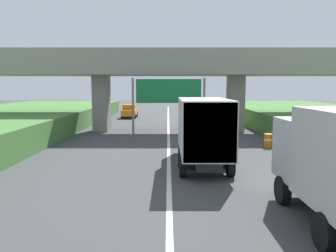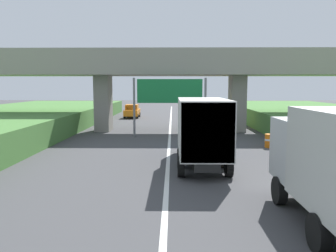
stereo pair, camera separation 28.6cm
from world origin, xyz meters
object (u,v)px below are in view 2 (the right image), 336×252
at_px(overhead_highway_sign, 170,94).
at_px(construction_barrel_3, 269,141).
at_px(truck_blue, 201,128).
at_px(car_orange, 132,111).
at_px(car_yellow, 220,119).
at_px(construction_barrel_2, 292,154).
at_px(construction_barrel_1, 336,177).

relative_size(overhead_highway_sign, construction_barrel_3, 6.53).
distance_m(overhead_highway_sign, truck_blue, 10.16).
height_order(car_orange, construction_barrel_3, car_orange).
bearing_deg(overhead_highway_sign, car_yellow, 52.31).
distance_m(overhead_highway_sign, car_orange, 17.72).
xyz_separation_m(truck_blue, car_orange, (-6.74, 26.70, -1.08)).
distance_m(construction_barrel_2, construction_barrel_3, 4.54).
bearing_deg(car_orange, construction_barrel_2, -65.96).
height_order(car_yellow, construction_barrel_3, car_yellow).
xyz_separation_m(car_yellow, construction_barrel_2, (1.68, -15.63, -0.40)).
relative_size(car_yellow, construction_barrel_3, 4.56).
height_order(car_yellow, construction_barrel_2, car_yellow).
height_order(overhead_highway_sign, construction_barrel_2, overhead_highway_sign).
relative_size(overhead_highway_sign, car_orange, 1.43).
bearing_deg(truck_blue, construction_barrel_2, 7.25).
xyz_separation_m(truck_blue, construction_barrel_2, (4.89, 0.62, -1.47)).
xyz_separation_m(car_yellow, construction_barrel_3, (1.76, -11.09, -0.40)).
bearing_deg(car_orange, construction_barrel_3, -61.46).
height_order(overhead_highway_sign, construction_barrel_1, overhead_highway_sign).
bearing_deg(car_orange, overhead_highway_sign, -73.24).
bearing_deg(car_orange, truck_blue, -75.82).
distance_m(truck_blue, construction_barrel_1, 6.55).
xyz_separation_m(truck_blue, car_yellow, (3.21, 16.25, -1.08)).
bearing_deg(car_orange, construction_barrel_1, -68.93).
height_order(construction_barrel_1, construction_barrel_3, same).
relative_size(car_orange, car_yellow, 1.00).
bearing_deg(construction_barrel_2, overhead_highway_sign, 125.31).
bearing_deg(construction_barrel_1, construction_barrel_3, 90.49).
xyz_separation_m(truck_blue, construction_barrel_1, (5.05, -3.91, -1.47)).
height_order(overhead_highway_sign, car_orange, overhead_highway_sign).
height_order(construction_barrel_2, construction_barrel_3, same).
bearing_deg(construction_barrel_2, truck_blue, -172.75).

